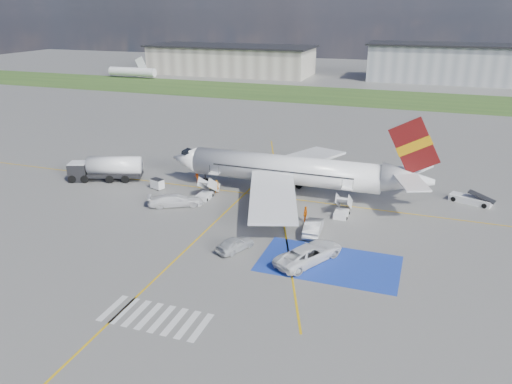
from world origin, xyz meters
TOP-DOWN VIEW (x-y plane):
  - ground at (0.00, 0.00)m, footprint 400.00×400.00m
  - grass_strip at (0.00, 95.00)m, footprint 400.00×30.00m
  - taxiway_line_main at (0.00, 12.00)m, footprint 120.00×0.20m
  - taxiway_line_cross at (-5.00, -10.00)m, footprint 0.20×60.00m
  - taxiway_line_diag at (0.00, 12.00)m, footprint 20.71×56.45m
  - staging_box at (10.00, -4.00)m, footprint 14.00×8.00m
  - crosswalk at (-1.80, -18.00)m, footprint 9.00×4.00m
  - terminal_west at (-55.00, 130.00)m, footprint 60.00×22.00m
  - terminal_centre at (20.00, 135.00)m, footprint 48.00×18.00m
  - airliner at (1.51, 14.00)m, footprint 36.81×32.95m
  - airstairs_fwd at (-9.50, 8.70)m, footprint 1.90×5.20m
  - airstairs_aft at (9.00, 8.70)m, footprint 1.90×5.20m
  - fuel_tanker at (-26.39, 10.38)m, footprint 10.88×6.15m
  - gpu_cart at (-17.36, 9.48)m, footprint 2.07×1.65m
  - belt_loader at (24.28, 18.47)m, footprint 5.79×3.45m
  - car_silver_a at (-0.01, -4.47)m, footprint 3.51×4.85m
  - car_silver_b at (6.87, 2.37)m, footprint 2.22×5.30m
  - van_white_a at (7.96, -4.16)m, footprint 5.52×6.86m
  - van_white_b at (-11.92, 4.68)m, footprint 5.69×4.32m
  - crew_fwd at (-8.82, 10.89)m, footprint 0.79×0.78m
  - crew_nose at (-13.45, 14.04)m, footprint 0.95×1.07m
  - crew_aft at (5.18, 5.33)m, footprint 0.57×1.19m

SIDE VIEW (x-z plane):
  - ground at x=0.00m, z-range 0.00..0.00m
  - grass_strip at x=0.00m, z-range 0.00..0.01m
  - taxiway_line_main at x=0.00m, z-range 0.00..0.01m
  - taxiway_line_cross at x=-5.00m, z-range 0.00..0.01m
  - taxiway_line_diag at x=0.00m, z-range 0.00..0.01m
  - staging_box at x=10.00m, z-range 0.00..0.01m
  - crosswalk at x=-1.80m, z-range 0.00..0.01m
  - belt_loader at x=24.28m, z-range -0.42..1.26m
  - airstairs_fwd at x=-9.50m, z-range -1.18..2.42m
  - airstairs_aft at x=9.00m, z-range -1.18..2.42m
  - gpu_cart at x=-17.36m, z-range -0.07..1.43m
  - car_silver_a at x=-0.01m, z-range 0.00..1.53m
  - car_silver_b at x=6.87m, z-range 0.00..1.70m
  - crew_nose at x=-13.45m, z-range 0.00..1.82m
  - crew_fwd at x=-8.82m, z-range 0.00..1.84m
  - crew_aft at x=5.18m, z-range 0.00..1.98m
  - van_white_b at x=-11.92m, z-range 0.00..2.07m
  - van_white_a at x=7.96m, z-range 0.00..2.34m
  - fuel_tanker at x=-26.39m, z-range -0.29..3.32m
  - airliner at x=1.51m, z-range -2.57..9.35m
  - terminal_west at x=-55.00m, z-range 0.00..10.00m
  - terminal_centre at x=20.00m, z-range 0.00..12.00m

